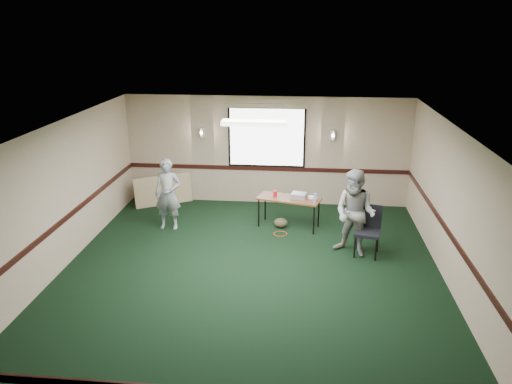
# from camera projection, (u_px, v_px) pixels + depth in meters

# --- Properties ---
(ground) EXTENTS (8.00, 8.00, 0.00)m
(ground) POSITION_uv_depth(u_px,v_px,m) (249.00, 278.00, 9.02)
(ground) COLOR black
(ground) RESTS_ON ground
(room_shell) EXTENTS (8.00, 8.02, 8.00)m
(room_shell) POSITION_uv_depth(u_px,v_px,m) (260.00, 162.00, 10.50)
(room_shell) COLOR tan
(room_shell) RESTS_ON ground
(folding_table) EXTENTS (1.47, 0.88, 0.69)m
(folding_table) POSITION_uv_depth(u_px,v_px,m) (289.00, 200.00, 11.05)
(folding_table) COLOR #592E19
(folding_table) RESTS_ON ground
(projector) EXTENTS (0.37, 0.33, 0.11)m
(projector) POSITION_uv_depth(u_px,v_px,m) (299.00, 195.00, 11.03)
(projector) COLOR #93939B
(projector) RESTS_ON folding_table
(game_console) EXTENTS (0.21, 0.18, 0.05)m
(game_console) POSITION_uv_depth(u_px,v_px,m) (313.00, 197.00, 11.01)
(game_console) COLOR white
(game_console) RESTS_ON folding_table
(red_cup) EXTENTS (0.09, 0.09, 0.13)m
(red_cup) POSITION_uv_depth(u_px,v_px,m) (275.00, 194.00, 11.10)
(red_cup) COLOR red
(red_cup) RESTS_ON folding_table
(water_bottle) EXTENTS (0.06, 0.06, 0.20)m
(water_bottle) POSITION_uv_depth(u_px,v_px,m) (315.00, 198.00, 10.75)
(water_bottle) COLOR #7D9ECC
(water_bottle) RESTS_ON folding_table
(duffel_bag) EXTENTS (0.35, 0.30, 0.22)m
(duffel_bag) POSITION_uv_depth(u_px,v_px,m) (281.00, 223.00, 11.18)
(duffel_bag) COLOR #4B492A
(duffel_bag) RESTS_ON ground
(cable_coil) EXTENTS (0.37, 0.37, 0.02)m
(cable_coil) POSITION_uv_depth(u_px,v_px,m) (280.00, 234.00, 10.86)
(cable_coil) COLOR #C64218
(cable_coil) RESTS_ON ground
(folded_table) EXTENTS (1.36, 0.92, 0.74)m
(folded_table) POSITION_uv_depth(u_px,v_px,m) (163.00, 190.00, 12.52)
(folded_table) COLOR tan
(folded_table) RESTS_ON ground
(conference_chair) EXTENTS (0.57, 0.59, 0.98)m
(conference_chair) POSITION_uv_depth(u_px,v_px,m) (368.00, 226.00, 9.81)
(conference_chair) COLOR black
(conference_chair) RESTS_ON ground
(person_left) EXTENTS (0.58, 0.38, 1.59)m
(person_left) POSITION_uv_depth(u_px,v_px,m) (168.00, 194.00, 10.95)
(person_left) COLOR #39487D
(person_left) RESTS_ON ground
(person_right) EXTENTS (1.06, 0.99, 1.73)m
(person_right) POSITION_uv_depth(u_px,v_px,m) (355.00, 213.00, 9.67)
(person_right) COLOR #7799B9
(person_right) RESTS_ON ground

